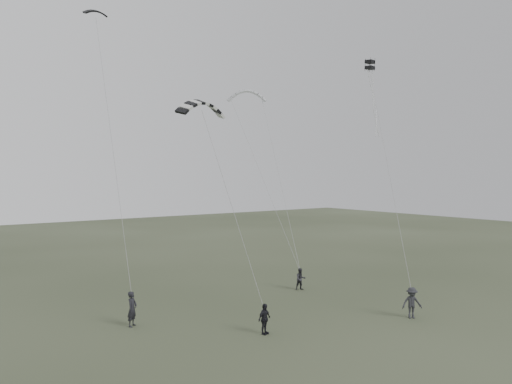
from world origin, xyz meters
TOP-DOWN VIEW (x-y plane):
  - ground at (0.00, 0.00)m, footprint 140.00×140.00m
  - flyer_left at (-8.10, 5.42)m, footprint 0.83×0.80m
  - flyer_right at (5.04, 6.46)m, footprint 0.91×0.81m
  - flyer_center at (-3.10, 0.07)m, footprint 1.01×0.64m
  - flyer_far at (5.51, -2.67)m, footprint 1.34×1.17m
  - kite_dark_small at (-7.53, 12.52)m, footprint 1.52×0.64m
  - kite_pale_large at (7.58, 16.75)m, footprint 3.61×2.99m
  - kite_striped at (-4.63, 3.81)m, footprint 3.11×1.48m
  - kite_box at (10.29, 4.74)m, footprint 0.66×0.70m

SIDE VIEW (x-z plane):
  - ground at x=0.00m, z-range 0.00..0.00m
  - flyer_right at x=5.04m, z-range 0.00..1.56m
  - flyer_center at x=-3.10m, z-range 0.00..1.60m
  - flyer_far at x=5.51m, z-range 0.00..1.79m
  - flyer_left at x=-8.10m, z-range 0.00..1.92m
  - kite_striped at x=-4.63m, z-range 11.62..12.97m
  - kite_pale_large at x=7.58m, z-range 15.03..16.69m
  - kite_box at x=10.29m, z-range 16.08..16.81m
  - kite_dark_small at x=-7.53m, z-range 18.68..19.32m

